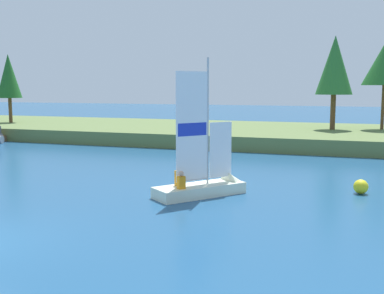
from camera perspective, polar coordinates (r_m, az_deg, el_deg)
The scene contains 5 objects.
shore_bank at distance 38.40m, azimuth 4.08°, elevation 1.71°, with size 80.00×14.43×1.00m, color #5B703D.
shoreline_tree_centre at distance 46.27m, azimuth -21.46°, elevation 8.02°, with size 2.22×2.22×6.23m.
shoreline_tree_midright at distance 37.46m, azimuth 17.01°, elevation 9.47°, with size 2.76×2.76×7.11m.
sailboat at distance 18.68m, azimuth 2.42°, elevation -4.43°, with size 3.50×3.96×5.70m.
channel_buoy at distance 19.89m, azimuth 19.91°, elevation -4.57°, with size 0.58×0.58×0.58m, color yellow.
Camera 1 is at (9.86, -9.54, 4.23)m, focal length 43.71 mm.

